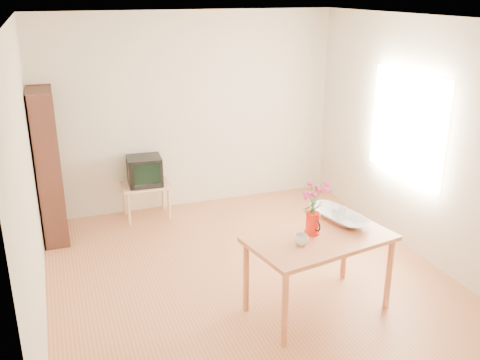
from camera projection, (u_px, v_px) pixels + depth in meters
name	position (u px, v px, depth m)	size (l,w,h in m)	color
room	(253.00, 160.00, 5.12)	(4.50, 4.50, 4.50)	#A9623C
table	(320.00, 246.00, 4.83)	(1.41, 0.96, 0.75)	#BF6B41
tv_stand	(146.00, 189.00, 6.94)	(0.60, 0.45, 0.46)	tan
bookshelf	(49.00, 171.00, 6.22)	(0.28, 0.70, 1.80)	black
pitcher	(312.00, 224.00, 4.83)	(0.14, 0.22, 0.21)	red
flowers	(314.00, 196.00, 4.73)	(0.24, 0.24, 0.34)	#F3398D
mug	(301.00, 240.00, 4.64)	(0.12, 0.12, 0.09)	white
bowl	(340.00, 199.00, 5.07)	(0.46, 0.46, 0.44)	white
teacup_a	(336.00, 204.00, 5.07)	(0.07, 0.07, 0.06)	white
teacup_b	(343.00, 201.00, 5.12)	(0.08, 0.08, 0.07)	white
television	(144.00, 170.00, 6.86)	(0.45, 0.42, 0.37)	black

